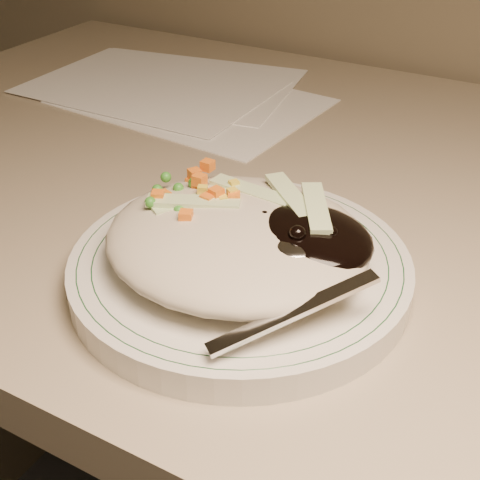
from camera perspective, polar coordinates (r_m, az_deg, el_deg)
The scene contains 5 objects.
desk at distance 0.74m, azimuth 14.81°, elevation -11.24°, with size 1.40×0.70×0.74m.
plate at distance 0.50m, azimuth 0.00°, elevation -2.53°, with size 0.25×0.25×0.02m, color silver.
plate_rim at distance 0.49m, azimuth -0.00°, elevation -1.57°, with size 0.24×0.24×0.00m.
meal at distance 0.48m, azimuth 0.39°, elevation 0.40°, with size 0.21×0.19×0.05m.
papers at distance 0.87m, azimuth -5.80°, elevation 12.64°, with size 0.38×0.29×0.00m.
Camera 1 is at (0.09, 0.85, 1.04)m, focal length 50.00 mm.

